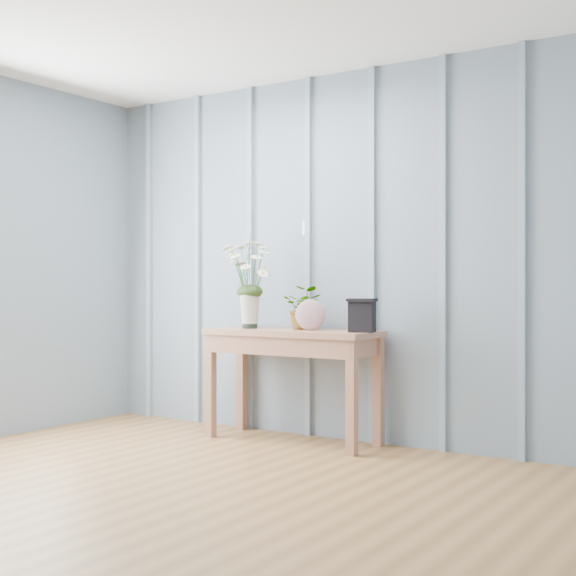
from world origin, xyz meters
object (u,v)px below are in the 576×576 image
Objects in this scene: carved_box at (362,315)px; sideboard at (292,347)px; felt_disc_vessel at (310,315)px; daisy_vase at (250,269)px.

sideboard is at bearing 179.92° from carved_box.
felt_disc_vessel is at bearing -5.65° from sideboard.
carved_box is (0.38, 0.01, 0.01)m from felt_disc_vessel.
sideboard is 5.86× the size of felt_disc_vessel.
daisy_vase reaches higher than sideboard.
felt_disc_vessel reaches higher than sideboard.
daisy_vase reaches higher than carved_box.
carved_box is at bearing -0.08° from sideboard.
carved_box reaches higher than sideboard.
felt_disc_vessel is (0.15, -0.02, 0.22)m from sideboard.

